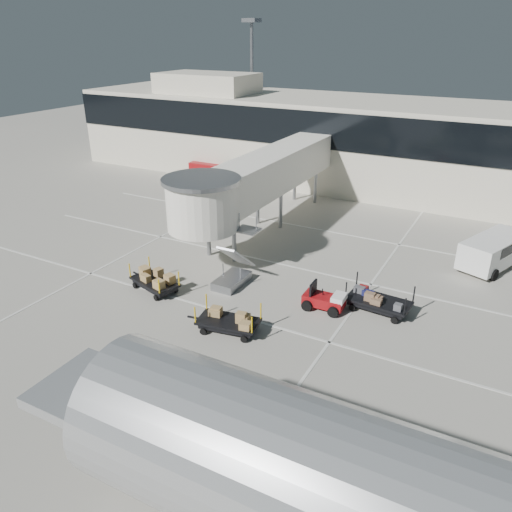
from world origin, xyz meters
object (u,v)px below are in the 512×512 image
Objects in this scene: belt_loader at (211,171)px; box_cart_near at (231,322)px; ground_worker at (182,379)px; baggage_tug at (325,300)px; suitcase_cart at (379,302)px; box_cart_far at (155,282)px; minivan at (495,249)px.

box_cart_near is at bearing -55.88° from belt_loader.
ground_worker is at bearing -92.31° from box_cart_near.
suitcase_cart reaches higher than baggage_tug.
box_cart_far is (-9.56, -2.77, 0.02)m from baggage_tug.
belt_loader is (-27.41, 8.70, -0.38)m from minivan.
baggage_tug is at bearing -44.77° from belt_loader.
box_cart_near is at bearing -128.91° from baggage_tug.
minivan reaches higher than suitcase_cart.
belt_loader reaches higher than baggage_tug.
ground_worker reaches higher than box_cart_near.
box_cart_near is 1.02× the size of box_cart_far.
box_cart_far is 24.13m from belt_loader.
baggage_tug is at bearing -152.01° from suitcase_cart.
belt_loader reaches higher than box_cart_far.
belt_loader is (-10.28, 21.83, 0.28)m from box_cart_far.
suitcase_cart is 11.91m from ground_worker.
box_cart_near reaches higher than baggage_tug.
minivan is at bearing 66.35° from suitcase_cart.
ground_worker is at bearing -59.93° from belt_loader.
ground_worker is (-5.34, -10.65, 0.21)m from suitcase_cart.
box_cart_near is at bearing 99.33° from ground_worker.
ground_worker is (0.68, -5.06, 0.22)m from box_cart_near.
belt_loader is at bearing 122.67° from ground_worker.
baggage_tug is at bearing 75.86° from ground_worker.
box_cart_near is (-3.37, -4.43, 0.02)m from baggage_tug.
minivan reaches higher than ground_worker.
box_cart_far is at bearing 137.33° from ground_worker.
belt_loader is at bearing 131.11° from box_cart_far.
baggage_tug is 9.96m from box_cart_far.
belt_loader reaches higher than box_cart_near.
baggage_tug is 0.60× the size of box_cart_far.
suitcase_cart reaches higher than ground_worker.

